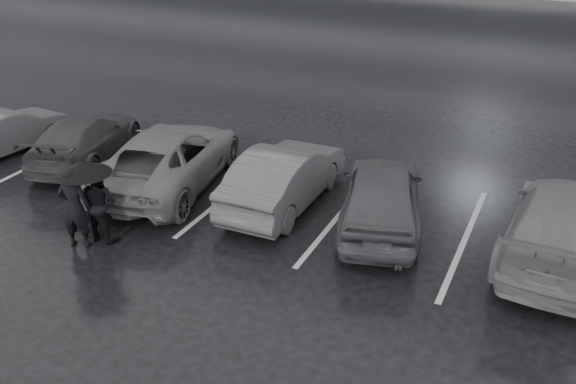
% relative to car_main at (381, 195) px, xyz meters
% --- Properties ---
extents(ground, '(160.00, 160.00, 0.00)m').
position_rel_car_main_xyz_m(ground, '(-1.56, -2.39, -0.72)').
color(ground, black).
rests_on(ground, ground).
extents(car_main, '(2.76, 4.54, 1.44)m').
position_rel_car_main_xyz_m(car_main, '(0.00, 0.00, 0.00)').
color(car_main, black).
rests_on(car_main, ground).
extents(car_west_a, '(1.48, 4.22, 1.39)m').
position_rel_car_main_xyz_m(car_west_a, '(-2.35, 0.08, -0.03)').
color(car_west_a, '#303033').
rests_on(car_west_a, ground).
extents(car_west_b, '(3.20, 5.46, 1.43)m').
position_rel_car_main_xyz_m(car_west_b, '(-5.38, -0.14, -0.01)').
color(car_west_b, '#49494B').
rests_on(car_west_b, ground).
extents(car_west_c, '(2.70, 4.53, 1.23)m').
position_rel_car_main_xyz_m(car_west_c, '(-8.32, 0.26, -0.11)').
color(car_west_c, black).
rests_on(car_west_c, ground).
extents(car_west_d, '(1.67, 3.72, 1.19)m').
position_rel_car_main_xyz_m(car_west_d, '(-10.75, -0.15, -0.13)').
color(car_west_d, '#303033').
rests_on(car_west_d, ground).
extents(car_east, '(2.33, 5.10, 1.45)m').
position_rel_car_main_xyz_m(car_east, '(3.64, 0.24, 0.00)').
color(car_east, '#49494B').
rests_on(car_east, ground).
extents(pedestrian_left, '(0.75, 0.61, 1.76)m').
position_rel_car_main_xyz_m(pedestrian_left, '(-5.37, -3.44, 0.16)').
color(pedestrian_left, black).
rests_on(pedestrian_left, ground).
extents(pedestrian_right, '(0.84, 0.66, 1.67)m').
position_rel_car_main_xyz_m(pedestrian_right, '(-5.13, -2.99, 0.11)').
color(pedestrian_right, black).
rests_on(pedestrian_right, ground).
extents(umbrella, '(1.11, 1.11, 1.88)m').
position_rel_car_main_xyz_m(umbrella, '(-5.20, -3.21, 0.99)').
color(umbrella, black).
rests_on(umbrella, ground).
extents(stall_stripes, '(19.72, 5.00, 0.00)m').
position_rel_car_main_xyz_m(stall_stripes, '(-2.36, 0.11, -0.72)').
color(stall_stripes, '#ADADB0').
rests_on(stall_stripes, ground).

